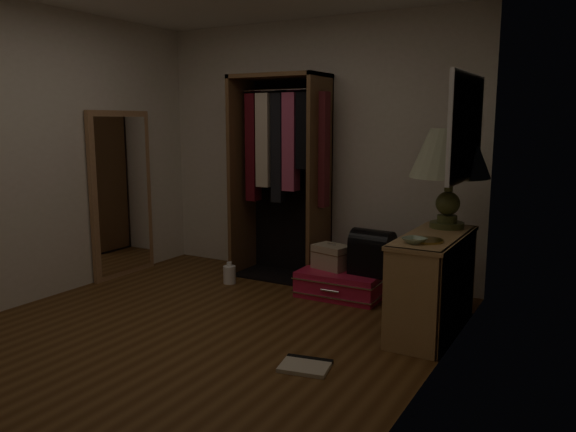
% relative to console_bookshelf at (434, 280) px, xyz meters
% --- Properties ---
extents(ground, '(4.00, 4.00, 0.00)m').
position_rel_console_bookshelf_xyz_m(ground, '(-1.54, -1.04, -0.39)').
color(ground, '#553518').
rests_on(ground, ground).
extents(room_walls, '(3.52, 4.02, 2.60)m').
position_rel_console_bookshelf_xyz_m(room_walls, '(-1.46, -1.00, 1.11)').
color(room_walls, silver).
rests_on(room_walls, ground).
extents(console_bookshelf, '(0.42, 1.12, 0.75)m').
position_rel_console_bookshelf_xyz_m(console_bookshelf, '(0.00, 0.00, 0.00)').
color(console_bookshelf, '#AC8453').
rests_on(console_bookshelf, ground).
extents(open_wardrobe, '(1.02, 0.50, 2.05)m').
position_rel_console_bookshelf_xyz_m(open_wardrobe, '(-1.76, 0.73, 0.81)').
color(open_wardrobe, brown).
rests_on(open_wardrobe, ground).
extents(floor_mirror, '(0.06, 0.80, 1.70)m').
position_rel_console_bookshelf_xyz_m(floor_mirror, '(-3.24, -0.04, 0.46)').
color(floor_mirror, '#A57750').
rests_on(floor_mirror, ground).
extents(pink_suitcase, '(0.78, 0.58, 0.24)m').
position_rel_console_bookshelf_xyz_m(pink_suitcase, '(-0.95, 0.43, -0.28)').
color(pink_suitcase, '#D41944').
rests_on(pink_suitcase, ground).
extents(train_case, '(0.38, 0.30, 0.24)m').
position_rel_console_bookshelf_xyz_m(train_case, '(-1.08, 0.45, -0.04)').
color(train_case, tan).
rests_on(train_case, pink_suitcase).
extents(black_bag, '(0.40, 0.28, 0.41)m').
position_rel_console_bookshelf_xyz_m(black_bag, '(-0.68, 0.45, 0.05)').
color(black_bag, black).
rests_on(black_bag, pink_suitcase).
extents(table_lamp, '(0.80, 0.80, 0.79)m').
position_rel_console_bookshelf_xyz_m(table_lamp, '(0.00, 0.31, 0.93)').
color(table_lamp, '#434C24').
rests_on(table_lamp, console_bookshelf).
extents(brass_tray, '(0.29, 0.29, 0.01)m').
position_rel_console_bookshelf_xyz_m(brass_tray, '(0.00, -0.28, 0.36)').
color(brass_tray, olive).
rests_on(brass_tray, console_bookshelf).
extents(ceramic_bowl, '(0.21, 0.21, 0.04)m').
position_rel_console_bookshelf_xyz_m(ceramic_bowl, '(-0.05, -0.39, 0.38)').
color(ceramic_bowl, '#96B497').
rests_on(ceramic_bowl, console_bookshelf).
extents(white_jug, '(0.14, 0.14, 0.22)m').
position_rel_console_bookshelf_xyz_m(white_jug, '(-2.09, 0.23, -0.30)').
color(white_jug, white).
rests_on(white_jug, ground).
extents(floor_book, '(0.36, 0.31, 0.03)m').
position_rel_console_bookshelf_xyz_m(floor_book, '(-0.53, -1.10, -0.38)').
color(floor_book, beige).
rests_on(floor_book, ground).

